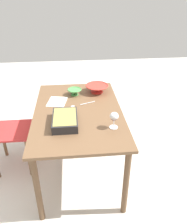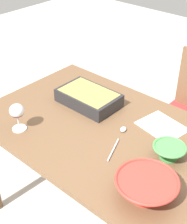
{
  "view_description": "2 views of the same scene",
  "coord_description": "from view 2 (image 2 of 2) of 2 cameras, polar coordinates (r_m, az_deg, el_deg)",
  "views": [
    {
      "loc": [
        -1.93,
        0.04,
        1.84
      ],
      "look_at": [
        -0.16,
        -0.14,
        0.81
      ],
      "focal_mm": 36.64,
      "sensor_mm": 36.0,
      "label": 1
    },
    {
      "loc": [
        0.85,
        -1.05,
        1.76
      ],
      "look_at": [
        -0.05,
        -0.03,
        0.84
      ],
      "focal_mm": 53.04,
      "sensor_mm": 36.0,
      "label": 2
    }
  ],
  "objects": [
    {
      "name": "ground_plane",
      "position": [
        2.22,
        1.64,
        -18.44
      ],
      "size": [
        8.0,
        8.0,
        0.0
      ],
      "primitive_type": "plane",
      "color": "beige"
    },
    {
      "name": "dining_table",
      "position": [
        1.75,
        1.98,
        -5.28
      ],
      "size": [
        1.31,
        0.85,
        0.74
      ],
      "color": "brown",
      "rests_on": "ground_plane"
    },
    {
      "name": "wine_glass",
      "position": [
        1.67,
        -13.05,
        -0.07
      ],
      "size": [
        0.07,
        0.07,
        0.15
      ],
      "color": "white",
      "rests_on": "dining_table"
    },
    {
      "name": "casserole_dish",
      "position": [
        1.87,
        -0.84,
        2.57
      ],
      "size": [
        0.34,
        0.22,
        0.08
      ],
      "color": "#262628",
      "rests_on": "dining_table"
    },
    {
      "name": "mixing_bowl",
      "position": [
        1.53,
        12.89,
        -6.58
      ],
      "size": [
        0.15,
        0.15,
        0.07
      ],
      "color": "#4C994C",
      "rests_on": "dining_table"
    },
    {
      "name": "small_bowl",
      "position": [
        1.35,
        9.1,
        -12.53
      ],
      "size": [
        0.26,
        0.26,
        0.09
      ],
      "color": "red",
      "rests_on": "dining_table"
    },
    {
      "name": "serving_spoon",
      "position": [
        1.64,
        4.55,
        -4.19
      ],
      "size": [
        0.11,
        0.26,
        0.01
      ],
      "color": "silver",
      "rests_on": "dining_table"
    },
    {
      "name": "napkin",
      "position": [
        1.74,
        11.71,
        -2.45
      ],
      "size": [
        0.26,
        0.22,
        0.0
      ],
      "primitive_type": "cube",
      "rotation": [
        0.0,
        0.0,
        -0.19
      ],
      "color": "white",
      "rests_on": "dining_table"
    }
  ]
}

